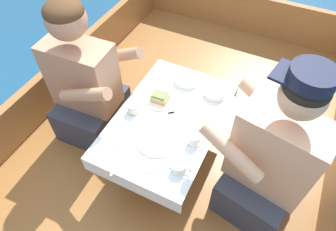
# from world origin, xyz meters

# --- Properties ---
(ground_plane) EXTENTS (60.00, 60.00, 0.00)m
(ground_plane) POSITION_xyz_m (0.00, 0.00, 0.00)
(ground_plane) COLOR navy
(boat_deck) EXTENTS (2.02, 3.50, 0.35)m
(boat_deck) POSITION_xyz_m (0.00, 0.00, 0.17)
(boat_deck) COLOR brown
(boat_deck) RESTS_ON ground_plane
(gunwale_port) EXTENTS (0.06, 3.50, 0.32)m
(gunwale_port) POSITION_xyz_m (-0.98, 0.00, 0.50)
(gunwale_port) COLOR #936033
(gunwale_port) RESTS_ON boat_deck
(gunwale_starboard) EXTENTS (0.06, 3.50, 0.32)m
(gunwale_starboard) POSITION_xyz_m (0.98, 0.00, 0.50)
(gunwale_starboard) COLOR #936033
(gunwale_starboard) RESTS_ON boat_deck
(bow_coaming) EXTENTS (1.90, 0.06, 0.36)m
(bow_coaming) POSITION_xyz_m (0.00, 1.72, 0.53)
(bow_coaming) COLOR #936033
(bow_coaming) RESTS_ON boat_deck
(cockpit_table) EXTENTS (0.55, 0.86, 0.41)m
(cockpit_table) POSITION_xyz_m (0.00, 0.09, 0.71)
(cockpit_table) COLOR #B2B2B7
(cockpit_table) RESTS_ON boat_deck
(person_port) EXTENTS (0.54, 0.46, 0.96)m
(person_port) POSITION_xyz_m (-0.58, 0.11, 0.74)
(person_port) COLOR #333847
(person_port) RESTS_ON boat_deck
(person_starboard) EXTENTS (0.58, 0.52, 1.01)m
(person_starboard) POSITION_xyz_m (0.58, 0.06, 0.74)
(person_starboard) COLOR #333847
(person_starboard) RESTS_ON boat_deck
(plate_sandwich) EXTENTS (0.17, 0.17, 0.01)m
(plate_sandwich) POSITION_xyz_m (-0.10, 0.19, 0.76)
(plate_sandwich) COLOR white
(plate_sandwich) RESTS_ON cockpit_table
(plate_bread) EXTENTS (0.22, 0.22, 0.01)m
(plate_bread) POSITION_xyz_m (0.02, -0.07, 0.76)
(plate_bread) COLOR white
(plate_bread) RESTS_ON cockpit_table
(sandwich) EXTENTS (0.10, 0.08, 0.05)m
(sandwich) POSITION_xyz_m (-0.10, 0.19, 0.79)
(sandwich) COLOR tan
(sandwich) RESTS_ON plate_sandwich
(bowl_port_near) EXTENTS (0.15, 0.15, 0.04)m
(bowl_port_near) POSITION_xyz_m (-0.03, 0.40, 0.78)
(bowl_port_near) COLOR white
(bowl_port_near) RESTS_ON cockpit_table
(bowl_starboard_near) EXTENTS (0.13, 0.13, 0.04)m
(bowl_starboard_near) POSITION_xyz_m (0.17, 0.37, 0.78)
(bowl_starboard_near) COLOR white
(bowl_starboard_near) RESTS_ON cockpit_table
(coffee_cup_port) EXTENTS (0.10, 0.07, 0.05)m
(coffee_cup_port) POSITION_xyz_m (0.19, -0.18, 0.78)
(coffee_cup_port) COLOR white
(coffee_cup_port) RESTS_ON cockpit_table
(coffee_cup_starboard) EXTENTS (0.09, 0.06, 0.06)m
(coffee_cup_starboard) POSITION_xyz_m (0.20, 0.00, 0.79)
(coffee_cup_starboard) COLOR white
(coffee_cup_starboard) RESTS_ON cockpit_table
(tin_can) EXTENTS (0.07, 0.07, 0.05)m
(tin_can) POSITION_xyz_m (-0.20, 0.05, 0.78)
(tin_can) COLOR silver
(tin_can) RESTS_ON cockpit_table
(utensil_spoon_center) EXTENTS (0.14, 0.12, 0.01)m
(utensil_spoon_center) POSITION_xyz_m (0.12, -0.21, 0.76)
(utensil_spoon_center) COLOR silver
(utensil_spoon_center) RESTS_ON cockpit_table
(utensil_spoon_port) EXTENTS (0.08, 0.16, 0.01)m
(utensil_spoon_port) POSITION_xyz_m (-0.13, -0.25, 0.76)
(utensil_spoon_port) COLOR silver
(utensil_spoon_port) RESTS_ON cockpit_table
(utensil_fork_port) EXTENTS (0.14, 0.12, 0.00)m
(utensil_fork_port) POSITION_xyz_m (-0.04, 0.10, 0.76)
(utensil_fork_port) COLOR silver
(utensil_fork_port) RESTS_ON cockpit_table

